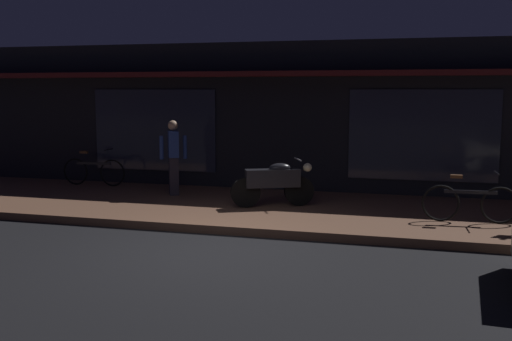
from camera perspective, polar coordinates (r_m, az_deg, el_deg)
ground_plane at (r=9.42m, az=-4.69°, el=-7.62°), size 60.00×60.00×0.00m
sidewalk_slab at (r=12.18m, az=0.17°, el=-3.69°), size 18.00×4.00×0.15m
storefront_building at (r=15.25m, az=3.55°, el=5.16°), size 18.00×3.30×3.60m
motorcycle at (r=11.97m, az=1.76°, el=-1.12°), size 1.59×0.89×0.97m
bicycle_parked at (r=15.14m, az=-15.31°, el=-0.05°), size 1.66×0.42×0.91m
bicycle_extra at (r=11.19m, az=19.82°, el=-2.92°), size 1.66×0.42×0.91m
person_photographer at (r=13.38m, az=-7.92°, el=1.40°), size 0.58×0.44×1.67m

